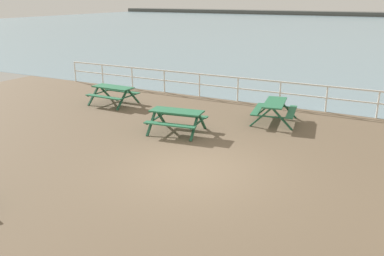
# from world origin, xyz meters

# --- Properties ---
(ground_plane) EXTENTS (30.00, 24.00, 0.20)m
(ground_plane) POSITION_xyz_m (0.00, 0.00, -0.10)
(ground_plane) COLOR brown
(sea_band) EXTENTS (142.00, 90.00, 0.01)m
(sea_band) POSITION_xyz_m (0.00, 52.75, 0.00)
(sea_band) COLOR gray
(sea_band) RESTS_ON ground
(seaward_railing) EXTENTS (23.07, 0.07, 1.08)m
(seaward_railing) POSITION_xyz_m (-0.00, 7.75, 0.75)
(seaward_railing) COLOR white
(seaward_railing) RESTS_ON ground
(picnic_table_mid_centre) EXTENTS (1.80, 2.03, 0.80)m
(picnic_table_mid_centre) POSITION_xyz_m (0.51, 5.37, 0.58)
(picnic_table_mid_centre) COLOR #286B47
(picnic_table_mid_centre) RESTS_ON ground
(picnic_table_far_left) EXTENTS (1.82, 1.57, 0.80)m
(picnic_table_far_left) POSITION_xyz_m (-6.45, 4.69, 0.58)
(picnic_table_far_left) COLOR #286B47
(picnic_table_far_left) RESTS_ON ground
(picnic_table_far_right) EXTENTS (1.99, 1.75, 0.80)m
(picnic_table_far_right) POSITION_xyz_m (-2.07, 2.63, 0.58)
(picnic_table_far_right) COLOR #286B47
(picnic_table_far_right) RESTS_ON ground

